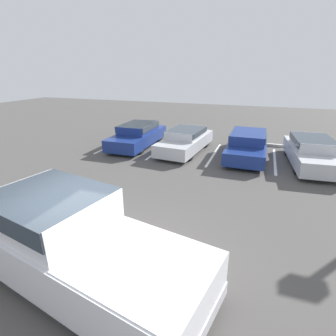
{
  "coord_description": "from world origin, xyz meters",
  "views": [
    {
      "loc": [
        2.93,
        -3.71,
        4.09
      ],
      "look_at": [
        0.14,
        4.03,
        1.0
      ],
      "focal_mm": 28.0,
      "sensor_mm": 36.0,
      "label": 1
    }
  ],
  "objects": [
    {
      "name": "parked_sedan_a",
      "position": [
        -3.62,
        9.43,
        0.66
      ],
      "size": [
        1.86,
        4.71,
        1.25
      ],
      "rotation": [
        0.0,
        0.0,
        -1.55
      ],
      "color": "navy",
      "rests_on": "ground_plane"
    },
    {
      "name": "stall_stripe_c",
      "position": [
        0.79,
        9.21,
        0.0
      ],
      "size": [
        0.12,
        4.05,
        0.01
      ],
      "primitive_type": "cube",
      "color": "white",
      "rests_on": "ground_plane"
    },
    {
      "name": "ground_plane",
      "position": [
        0.0,
        0.0,
        0.0
      ],
      "size": [
        60.0,
        60.0,
        0.0
      ],
      "primitive_type": "plane",
      "color": "#4C4947"
    },
    {
      "name": "parked_sedan_d",
      "position": [
        5.17,
        9.09,
        0.67
      ],
      "size": [
        2.09,
        4.71,
        1.27
      ],
      "rotation": [
        0.0,
        0.0,
        -1.49
      ],
      "color": "#B7BABF",
      "rests_on": "ground_plane"
    },
    {
      "name": "wheel_stop_curb",
      "position": [
        3.27,
        11.86,
        0.07
      ],
      "size": [
        1.94,
        0.2,
        0.14
      ],
      "primitive_type": "cube",
      "color": "#B7B2A8",
      "rests_on": "ground_plane"
    },
    {
      "name": "parked_sedan_c",
      "position": [
        2.38,
        9.46,
        0.66
      ],
      "size": [
        1.79,
        4.76,
        1.24
      ],
      "rotation": [
        0.0,
        0.0,
        -1.57
      ],
      "color": "navy",
      "rests_on": "ground_plane"
    },
    {
      "name": "stall_stripe_b",
      "position": [
        -2.15,
        9.21,
        0.0
      ],
      "size": [
        0.12,
        4.05,
        0.01
      ],
      "primitive_type": "cube",
      "color": "white",
      "rests_on": "ground_plane"
    },
    {
      "name": "parked_sedan_b",
      "position": [
        -0.76,
        9.29,
        0.63
      ],
      "size": [
        2.09,
        4.6,
        1.19
      ],
      "rotation": [
        0.0,
        0.0,
        -1.66
      ],
      "color": "#B7BABF",
      "rests_on": "ground_plane"
    },
    {
      "name": "stall_stripe_d",
      "position": [
        3.73,
        9.21,
        0.0
      ],
      "size": [
        0.12,
        4.05,
        0.01
      ],
      "primitive_type": "cube",
      "color": "white",
      "rests_on": "ground_plane"
    },
    {
      "name": "stall_stripe_a",
      "position": [
        -5.09,
        9.21,
        0.0
      ],
      "size": [
        0.12,
        4.05,
        0.01
      ],
      "primitive_type": "cube",
      "color": "white",
      "rests_on": "ground_plane"
    },
    {
      "name": "pickup_truck",
      "position": [
        -0.5,
        -0.26,
        0.91
      ],
      "size": [
        6.37,
        3.09,
        1.85
      ],
      "rotation": [
        0.0,
        0.0,
        -0.19
      ],
      "color": "silver",
      "rests_on": "ground_plane"
    }
  ]
}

